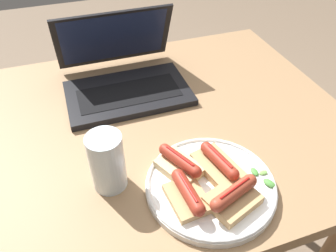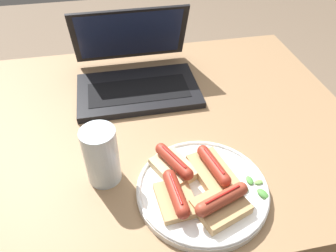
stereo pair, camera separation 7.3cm
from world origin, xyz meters
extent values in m
cube|color=#93704C|center=(0.00, 0.00, 0.74)|extent=(1.10, 0.79, 0.04)
cylinder|color=#93704C|center=(0.47, 0.32, 0.36)|extent=(0.04, 0.04, 0.72)
cube|color=black|center=(0.01, 0.13, 0.77)|extent=(0.33, 0.21, 0.02)
cube|color=black|center=(0.01, 0.12, 0.78)|extent=(0.27, 0.11, 0.00)
cube|color=black|center=(0.01, 0.27, 0.87)|extent=(0.33, 0.08, 0.18)
cube|color=#192347|center=(0.01, 0.27, 0.87)|extent=(0.30, 0.07, 0.16)
cylinder|color=white|center=(0.09, -0.24, 0.77)|extent=(0.27, 0.27, 0.02)
torus|color=white|center=(0.09, -0.24, 0.78)|extent=(0.26, 0.26, 0.01)
cube|color=tan|center=(0.11, -0.30, 0.78)|extent=(0.11, 0.10, 0.02)
cylinder|color=#9E3D28|center=(0.11, -0.30, 0.81)|extent=(0.09, 0.05, 0.03)
sphere|color=#9E3D28|center=(0.16, -0.28, 0.81)|extent=(0.03, 0.03, 0.03)
sphere|color=#9E3D28|center=(0.07, -0.31, 0.81)|extent=(0.03, 0.03, 0.03)
cylinder|color=red|center=(0.11, -0.30, 0.82)|extent=(0.07, 0.03, 0.01)
cube|color=#D6B784|center=(0.05, -0.19, 0.78)|extent=(0.10, 0.11, 0.02)
cylinder|color=maroon|center=(0.05, -0.19, 0.81)|extent=(0.06, 0.09, 0.02)
sphere|color=maroon|center=(0.07, -0.23, 0.81)|extent=(0.02, 0.02, 0.02)
sphere|color=maroon|center=(0.03, -0.15, 0.81)|extent=(0.02, 0.02, 0.02)
cylinder|color=red|center=(0.05, -0.19, 0.82)|extent=(0.04, 0.07, 0.00)
cube|color=tan|center=(0.03, -0.26, 0.78)|extent=(0.08, 0.10, 0.01)
cylinder|color=maroon|center=(0.03, -0.26, 0.80)|extent=(0.03, 0.09, 0.03)
sphere|color=maroon|center=(0.04, -0.31, 0.80)|extent=(0.03, 0.03, 0.03)
sphere|color=maroon|center=(0.03, -0.22, 0.80)|extent=(0.03, 0.03, 0.03)
cylinder|color=red|center=(0.03, -0.26, 0.82)|extent=(0.01, 0.07, 0.01)
cube|color=tan|center=(0.12, -0.21, 0.78)|extent=(0.09, 0.13, 0.02)
cylinder|color=maroon|center=(0.12, -0.21, 0.81)|extent=(0.04, 0.09, 0.02)
sphere|color=maroon|center=(0.11, -0.17, 0.81)|extent=(0.02, 0.02, 0.02)
sphere|color=maroon|center=(0.13, -0.26, 0.81)|extent=(0.02, 0.02, 0.02)
cylinder|color=red|center=(0.12, -0.21, 0.82)|extent=(0.02, 0.07, 0.01)
ellipsoid|color=#4C8E3D|center=(0.20, -0.28, 0.78)|extent=(0.03, 0.03, 0.01)
ellipsoid|color=#4C8E3D|center=(0.15, -0.25, 0.78)|extent=(0.01, 0.02, 0.01)
ellipsoid|color=#4C8E3D|center=(0.15, -0.26, 0.78)|extent=(0.02, 0.03, 0.01)
ellipsoid|color=#4C8E3D|center=(0.19, -0.24, 0.78)|extent=(0.01, 0.02, 0.01)
ellipsoid|color=#709E4C|center=(0.17, -0.26, 0.78)|extent=(0.02, 0.01, 0.01)
ellipsoid|color=#709E4C|center=(0.21, -0.25, 0.78)|extent=(0.02, 0.01, 0.01)
cylinder|color=silver|center=(-0.10, -0.16, 0.82)|extent=(0.07, 0.07, 0.13)
camera|label=1|loc=(-0.12, -0.61, 1.30)|focal=35.00mm
camera|label=2|loc=(-0.05, -0.63, 1.30)|focal=35.00mm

